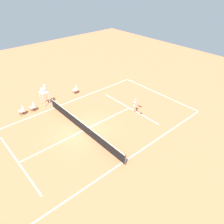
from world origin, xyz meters
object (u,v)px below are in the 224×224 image
object	(u,v)px
tennis_ball	(118,125)
courtside_chair_far	(22,110)
player_serving	(135,105)
courtside_chair_mid	(75,89)
courtside_chair_near	(33,107)
umpire_chair	(44,92)

from	to	relation	value
tennis_ball	courtside_chair_far	world-z (taller)	courtside_chair_far
player_serving	courtside_chair_mid	size ratio (longest dim) A/B	1.75
courtside_chair_near	courtside_chair_mid	xyz separation A→B (m)	(0.33, -5.57, 0.00)
courtside_chair_far	tennis_ball	bearing A→B (deg)	-141.90
tennis_ball	courtside_chair_mid	size ratio (longest dim) A/B	0.07
umpire_chair	courtside_chair_near	world-z (taller)	umpire_chair
courtside_chair_near	courtside_chair_mid	distance (m)	5.58
player_serving	courtside_chair_near	world-z (taller)	player_serving
player_serving	tennis_ball	world-z (taller)	player_serving
courtside_chair_mid	courtside_chair_near	bearing A→B (deg)	93.41
umpire_chair	courtside_chair_far	size ratio (longest dim) A/B	2.54
player_serving	courtside_chair_near	bearing A→B (deg)	-37.51
courtside_chair_near	tennis_ball	bearing A→B (deg)	-147.15
umpire_chair	courtside_chair_mid	bearing A→B (deg)	-89.42
player_serving	courtside_chair_far	distance (m)	11.67
umpire_chair	courtside_chair_near	bearing A→B (deg)	100.27
player_serving	courtside_chair_mid	bearing A→B (deg)	-67.86
tennis_ball	courtside_chair_near	world-z (taller)	courtside_chair_near
courtside_chair_mid	courtside_chair_far	distance (m)	6.71
tennis_ball	umpire_chair	bearing A→B (deg)	22.95
umpire_chair	courtside_chair_far	distance (m)	2.96
player_serving	tennis_ball	distance (m)	2.98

